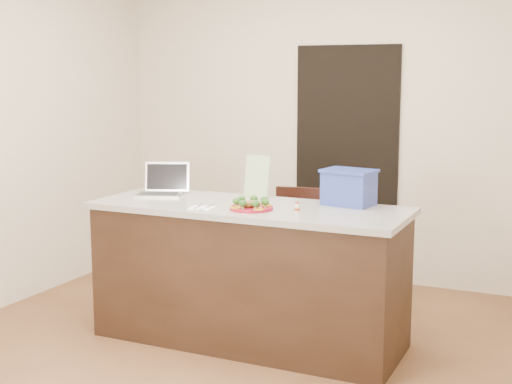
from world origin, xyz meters
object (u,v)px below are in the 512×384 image
at_px(blue_box, 349,187).
at_px(yogurt_bottle, 297,208).
at_px(island, 249,274).
at_px(napkin, 202,208).
at_px(plate, 251,208).
at_px(laptop, 163,186).
at_px(chair, 296,239).

bearing_deg(blue_box, yogurt_bottle, -109.46).
relative_size(island, yogurt_bottle, 31.76).
bearing_deg(blue_box, napkin, -139.16).
bearing_deg(plate, island, 121.30).
bearing_deg(napkin, island, 45.48).
distance_m(island, yogurt_bottle, 0.62).
relative_size(yogurt_bottle, blue_box, 0.18).
distance_m(island, plate, 0.49).
height_order(island, plate, plate).
bearing_deg(yogurt_bottle, laptop, 168.08).
bearing_deg(island, blue_box, 24.73).
bearing_deg(island, napkin, -134.52).
height_order(napkin, yogurt_bottle, yogurt_bottle).
relative_size(napkin, yogurt_bottle, 2.22).
bearing_deg(chair, napkin, -109.43).
xyz_separation_m(plate, yogurt_bottle, (0.30, 0.03, 0.02)).
height_order(island, napkin, napkin).
distance_m(plate, laptop, 0.85).
bearing_deg(laptop, blue_box, -16.20).
height_order(island, yogurt_bottle, yogurt_bottle).
height_order(laptop, blue_box, blue_box).
xyz_separation_m(island, napkin, (-0.22, -0.22, 0.46)).
height_order(blue_box, chair, blue_box).
height_order(island, laptop, laptop).
relative_size(yogurt_bottle, chair, 0.07).
xyz_separation_m(napkin, yogurt_bottle, (0.60, 0.12, 0.02)).
distance_m(napkin, blue_box, 0.95).
xyz_separation_m(plate, napkin, (-0.30, -0.09, -0.01)).
distance_m(napkin, yogurt_bottle, 0.61).
bearing_deg(napkin, yogurt_bottle, 11.05).
distance_m(plate, napkin, 0.32).
distance_m(yogurt_bottle, blue_box, 0.44).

